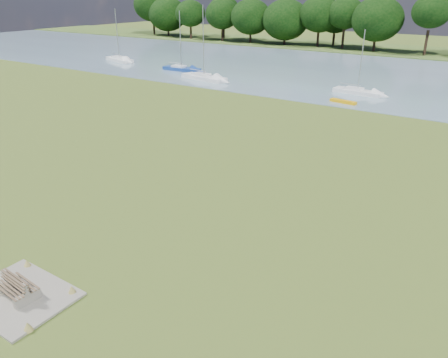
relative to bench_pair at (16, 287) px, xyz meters
The scene contains 10 objects.
ground 14.01m from the bench_pair, 90.00° to the left, with size 220.00×220.00×0.00m, color olive.
river 56.00m from the bench_pair, 90.00° to the left, with size 220.00×40.00×0.10m, color slate.
far_bank 86.00m from the bench_pair, 90.00° to the left, with size 220.00×20.00×0.40m, color #4C6626.
concrete_pad 0.43m from the bench_pair, ahead, with size 4.20×3.20×0.10m, color gray.
bench_pair is the anchor object (origin of this frame).
kayak 38.06m from the bench_pair, 90.82° to the left, with size 2.89×0.67×0.29m, color #E09D05.
sailboat_0 45.38m from the bench_pair, 117.09° to the left, with size 7.06×2.94×9.35m.
sailboat_1 52.14m from the bench_pair, 121.99° to the left, with size 5.97×1.84×8.34m.
sailboat_2 62.27m from the bench_pair, 132.70° to the left, with size 6.88×3.68×8.34m.
sailboat_6 43.27m from the bench_pair, 91.03° to the left, with size 5.74×2.18×7.07m.
Camera 1 is at (14.41, -21.01, 11.08)m, focal length 35.00 mm.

